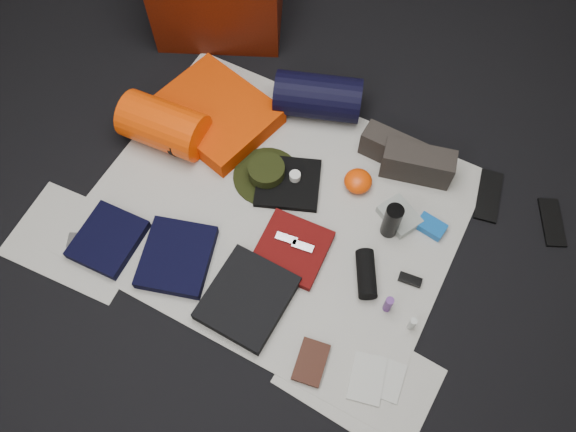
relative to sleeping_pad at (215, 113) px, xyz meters
The scene contains 36 objects.
floor 0.59m from the sleeping_pad, 31.28° to the right, with size 4.50×4.50×0.02m, color black.
newspaper_mat 0.59m from the sleeping_pad, 31.28° to the right, with size 1.60×1.30×0.01m, color silver.
newspaper_sheet_front_left 0.88m from the sleeping_pad, 103.16° to the right, with size 0.58×0.40×0.00m, color silver.
newspaper_sheet_front_right 1.40m from the sleeping_pad, 34.95° to the right, with size 0.58×0.40×0.00m, color silver.
sleeping_pad is the anchor object (origin of this frame).
stuff_sack 0.27m from the sleeping_pad, 123.37° to the right, with size 0.23×0.23×0.39m, color #EA3E03.
sack_strap_left 0.33m from the sleeping_pad, 138.32° to the right, with size 0.22×0.22×0.03m, color black.
sack_strap_right 0.23m from the sleeping_pad, 101.00° to the right, with size 0.22×0.22×0.03m, color black.
navy_duffel 0.51m from the sleeping_pad, 34.05° to the left, with size 0.22×0.22×0.41m, color black.
boonie_brim 0.42m from the sleeping_pad, 24.40° to the right, with size 0.32×0.32×0.01m, color black.
boonie_crown 0.42m from the sleeping_pad, 24.40° to the right, with size 0.17×0.17×0.07m, color black.
hiking_boot_left 0.87m from the sleeping_pad, 13.13° to the left, with size 0.29×0.11×0.14m, color #2D2823.
hiking_boot_right 1.00m from the sleeping_pad, ahead, with size 0.32×0.12×0.16m, color #2D2823.
flip_flop_left 1.35m from the sleeping_pad, ahead, with size 0.10×0.27×0.01m, color black.
flip_flop_right 1.65m from the sleeping_pad, ahead, with size 0.09×0.24×0.01m, color black.
trousers_navy_a 0.80m from the sleeping_pad, 94.91° to the right, with size 0.26×0.29×0.05m, color black.
trousers_navy_b 0.76m from the sleeping_pad, 71.31° to the right, with size 0.29×0.33×0.05m, color black.
trousers_charcoal 0.96m from the sleeping_pad, 50.70° to the right, with size 0.32×0.36×0.06m, color black.
black_tshirt 0.52m from the sleeping_pad, 18.56° to the right, with size 0.29×0.27×0.03m, color black.
red_shirt 0.80m from the sleeping_pad, 34.21° to the right, with size 0.29×0.29×0.04m, color #580A09.
orange_stuff_sack 0.78m from the sleeping_pad, ahead, with size 0.13×0.13×0.09m, color #EA3E03.
first_aid_pouch 1.02m from the sleeping_pad, ahead, with size 0.17×0.13×0.04m, color gray.
water_bottle 1.01m from the sleeping_pad, ahead, with size 0.08×0.08×0.19m, color black.
speaker 1.08m from the sleeping_pad, 22.63° to the right, with size 0.08×0.08×0.21m, color black.
compact_camera 1.02m from the sleeping_pad, ahead, with size 0.09×0.06×0.04m, color silver.
cyan_case 1.16m from the sleeping_pad, ahead, with size 0.13×0.08×0.04m, color #1054A2.
toiletry_purple 1.24m from the sleeping_pad, 23.77° to the right, with size 0.03×0.03×0.10m, color #50226E.
toiletry_clear 1.36m from the sleeping_pad, 22.79° to the right, with size 0.03×0.03×0.08m, color #ADB1AD.
paperback_book 1.28m from the sleeping_pad, 41.52° to the right, with size 0.11×0.17×0.02m, color black.
map_booklet 1.43m from the sleeping_pad, 34.12° to the right, with size 0.13×0.19×0.01m, color #B7B8AF.
map_printout 1.47m from the sleeping_pad, 31.45° to the right, with size 0.12×0.16×0.01m, color #B7B8AF.
sunglasses 1.22m from the sleeping_pad, 16.21° to the right, with size 0.10×0.04×0.02m, color black.
key_cluster 0.88m from the sleeping_pad, 102.85° to the right, with size 0.07×0.07×0.01m, color silver.
tape_roll 0.53m from the sleeping_pad, 14.78° to the right, with size 0.05×0.05×0.04m, color silver.
energy_bar_a 0.76m from the sleeping_pad, 34.66° to the right, with size 0.10×0.04×0.01m, color silver.
energy_bar_b 0.83m from the sleeping_pad, 31.50° to the right, with size 0.10×0.04×0.01m, color silver.
Camera 1 is at (0.61, -1.03, 2.26)m, focal length 35.00 mm.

